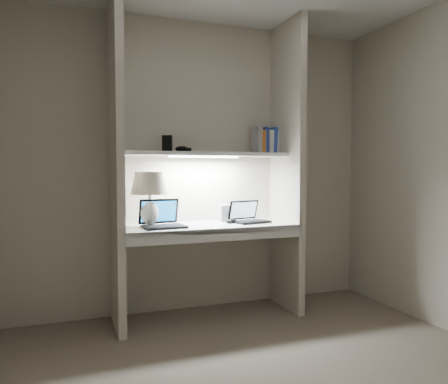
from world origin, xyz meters
name	(u,v)px	position (x,y,z in m)	size (l,w,h in m)	color
floor	(275,384)	(0.00, 0.00, 0.00)	(3.20, 3.00, 0.01)	gray
back_wall	(198,166)	(0.00, 1.50, 1.25)	(3.20, 0.01, 2.50)	beige
alcove_panel_left	(116,166)	(-0.73, 1.23, 1.25)	(0.06, 0.55, 2.50)	beige
alcove_panel_right	(287,166)	(0.73, 1.23, 1.25)	(0.06, 0.55, 2.50)	beige
desk	(208,227)	(0.00, 1.23, 0.75)	(1.40, 0.55, 0.04)	white
desk_apron	(218,235)	(0.00, 0.96, 0.72)	(1.46, 0.03, 0.10)	silver
shelf	(204,154)	(0.00, 1.32, 1.35)	(1.40, 0.36, 0.03)	silver
strip_light	(204,157)	(0.00, 1.32, 1.33)	(0.60, 0.04, 0.01)	white
table_lamp	(150,190)	(-0.47, 1.25, 1.06)	(0.30, 0.30, 0.43)	white
laptop_main	(162,221)	(-0.39, 1.19, 0.82)	(0.35, 0.31, 0.22)	black
laptop_netbook	(248,217)	(0.37, 1.24, 0.81)	(0.33, 0.30, 0.18)	black
speaker	(225,213)	(0.21, 1.38, 0.84)	(0.10, 0.07, 0.14)	silver
mouse	(231,221)	(0.20, 1.22, 0.79)	(0.10, 0.06, 0.04)	black
cable_coil	(248,223)	(0.33, 1.14, 0.78)	(0.11, 0.11, 0.01)	black
sticky_note	(144,228)	(-0.53, 1.19, 0.77)	(0.07, 0.07, 0.00)	yellow
book_row	(265,141)	(0.59, 1.38, 1.47)	(0.22, 0.15, 0.23)	silver
shelf_box	(167,144)	(-0.31, 1.34, 1.43)	(0.08, 0.06, 0.13)	black
shelf_gadget	(182,149)	(-0.18, 1.38, 1.39)	(0.12, 0.09, 0.05)	black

